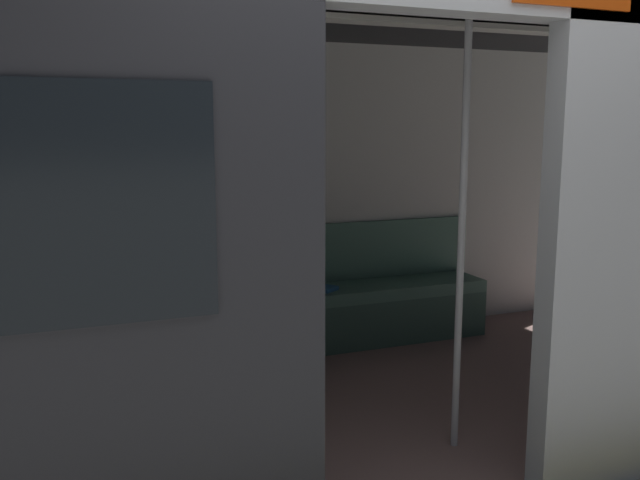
{
  "coord_description": "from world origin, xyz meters",
  "views": [
    {
      "loc": [
        1.38,
        2.24,
        1.63
      ],
      "look_at": [
        0.01,
        -1.24,
        0.99
      ],
      "focal_mm": 37.72,
      "sensor_mm": 36.0,
      "label": 1
    }
  ],
  "objects_px": {
    "bench_seat": "(272,309)",
    "person_seated": "(268,267)",
    "handbag": "(211,288)",
    "grab_pole_far": "(461,234)",
    "train_car": "(313,140)",
    "book": "(321,288)",
    "grab_pole_door": "(295,250)"
  },
  "relations": [
    {
      "from": "train_car",
      "to": "person_seated",
      "type": "height_order",
      "value": "train_car"
    },
    {
      "from": "person_seated",
      "to": "grab_pole_door",
      "type": "height_order",
      "value": "grab_pole_door"
    },
    {
      "from": "grab_pole_door",
      "to": "grab_pole_far",
      "type": "relative_size",
      "value": 1.0
    },
    {
      "from": "bench_seat",
      "to": "grab_pole_far",
      "type": "xyz_separation_m",
      "value": [
        -0.45,
        1.67,
        0.77
      ]
    },
    {
      "from": "handbag",
      "to": "book",
      "type": "xyz_separation_m",
      "value": [
        -0.81,
        -0.0,
        -0.07
      ]
    },
    {
      "from": "book",
      "to": "train_car",
      "type": "bearing_deg",
      "value": 32.37
    },
    {
      "from": "train_car",
      "to": "person_seated",
      "type": "relative_size",
      "value": 5.46
    },
    {
      "from": "bench_seat",
      "to": "grab_pole_door",
      "type": "bearing_deg",
      "value": 75.79
    },
    {
      "from": "bench_seat",
      "to": "person_seated",
      "type": "distance_m",
      "value": 0.33
    },
    {
      "from": "grab_pole_door",
      "to": "handbag",
      "type": "bearing_deg",
      "value": -90.64
    },
    {
      "from": "bench_seat",
      "to": "grab_pole_door",
      "type": "xyz_separation_m",
      "value": [
        0.45,
        1.78,
        0.77
      ]
    },
    {
      "from": "bench_seat",
      "to": "grab_pole_door",
      "type": "relative_size",
      "value": 1.53
    },
    {
      "from": "train_car",
      "to": "book",
      "type": "height_order",
      "value": "train_car"
    },
    {
      "from": "person_seated",
      "to": "grab_pole_door",
      "type": "distance_m",
      "value": 1.83
    },
    {
      "from": "grab_pole_far",
      "to": "book",
      "type": "bearing_deg",
      "value": -87.65
    },
    {
      "from": "train_car",
      "to": "person_seated",
      "type": "xyz_separation_m",
      "value": [
        -0.03,
        -0.95,
        -0.89
      ]
    },
    {
      "from": "grab_pole_far",
      "to": "person_seated",
      "type": "bearing_deg",
      "value": -73.06
    },
    {
      "from": "handbag",
      "to": "grab_pole_far",
      "type": "relative_size",
      "value": 0.12
    },
    {
      "from": "book",
      "to": "grab_pole_far",
      "type": "bearing_deg",
      "value": 58.47
    },
    {
      "from": "handbag",
      "to": "grab_pole_far",
      "type": "distance_m",
      "value": 2.0
    },
    {
      "from": "train_car",
      "to": "person_seated",
      "type": "distance_m",
      "value": 1.3
    },
    {
      "from": "train_car",
      "to": "grab_pole_far",
      "type": "bearing_deg",
      "value": 128.19
    },
    {
      "from": "person_seated",
      "to": "grab_pole_door",
      "type": "relative_size",
      "value": 0.53
    },
    {
      "from": "train_car",
      "to": "handbag",
      "type": "relative_size",
      "value": 24.62
    },
    {
      "from": "train_car",
      "to": "book",
      "type": "distance_m",
      "value": 1.57
    },
    {
      "from": "train_car",
      "to": "grab_pole_far",
      "type": "relative_size",
      "value": 2.88
    },
    {
      "from": "person_seated",
      "to": "book",
      "type": "bearing_deg",
      "value": -169.26
    },
    {
      "from": "handbag",
      "to": "grab_pole_far",
      "type": "bearing_deg",
      "value": 117.44
    },
    {
      "from": "bench_seat",
      "to": "handbag",
      "type": "height_order",
      "value": "handbag"
    },
    {
      "from": "handbag",
      "to": "grab_pole_door",
      "type": "height_order",
      "value": "grab_pole_door"
    },
    {
      "from": "book",
      "to": "grab_pole_door",
      "type": "bearing_deg",
      "value": 31.41
    },
    {
      "from": "person_seated",
      "to": "grab_pole_door",
      "type": "xyz_separation_m",
      "value": [
        0.41,
        1.73,
        0.44
      ]
    }
  ]
}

